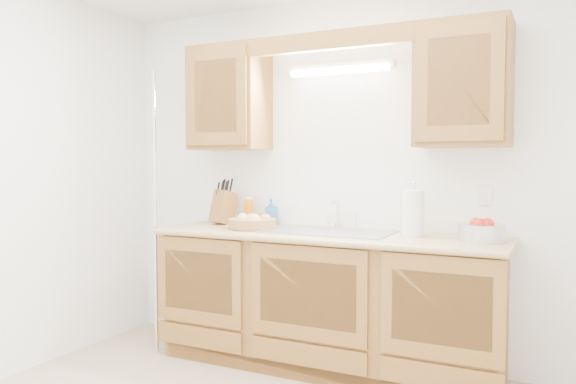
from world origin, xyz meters
The scene contains 17 objects.
room centered at (0.00, 0.00, 1.25)m, with size 3.52×3.50×2.50m.
base_cabinets centered at (0.00, 1.20, 0.44)m, with size 2.20×0.60×0.86m, color brown.
countertop centered at (0.00, 1.19, 0.88)m, with size 2.30×0.63×0.04m, color tan.
upper_cabinet_left centered at (-0.83, 1.33, 1.83)m, with size 0.55×0.33×0.75m, color brown.
upper_cabinet_right centered at (0.83, 1.33, 1.83)m, with size 0.55×0.33×0.75m, color brown.
valance centered at (0.00, 1.19, 2.14)m, with size 2.20×0.05×0.12m, color brown.
fluorescent_fixture centered at (0.00, 1.42, 2.00)m, with size 0.76×0.08×0.08m.
sink centered at (0.00, 1.21, 0.83)m, with size 0.84×0.46×0.36m.
wire_shelf_pole centered at (-1.20, 0.94, 1.00)m, with size 0.03×0.03×2.00m, color silver.
outlet_plate centered at (0.95, 1.49, 1.15)m, with size 0.08×0.01×0.12m, color white.
fruit_basket centered at (-0.54, 1.16, 0.95)m, with size 0.40×0.40×0.10m.
knife_block centered at (-0.88, 1.32, 1.03)m, with size 0.17×0.23×0.35m.
orange_canister centered at (-0.71, 1.40, 1.00)m, with size 0.07×0.07×0.20m.
soap_bottle centered at (-0.54, 1.44, 1.00)m, with size 0.09×0.09×0.19m, color #2570BC.
sponge centered at (-0.54, 1.44, 0.91)m, with size 0.12×0.09×0.02m.
paper_towel centered at (0.55, 1.27, 1.04)m, with size 0.16×0.16×0.34m.
apple_bowl centered at (0.97, 1.19, 0.96)m, with size 0.30×0.30×0.14m.
Camera 1 is at (1.39, -2.19, 1.36)m, focal length 35.00 mm.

